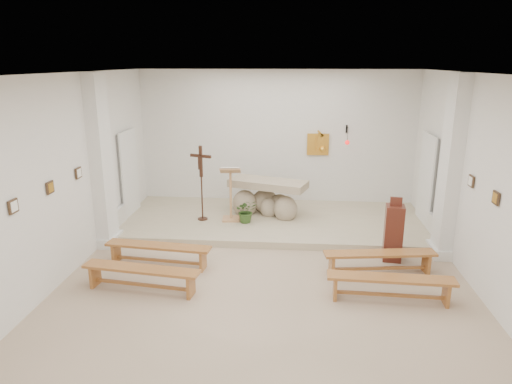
# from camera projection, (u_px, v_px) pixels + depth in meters

# --- Properties ---
(ground) EXTENTS (7.00, 10.00, 0.00)m
(ground) POSITION_uv_depth(u_px,v_px,m) (263.00, 298.00, 7.36)
(ground) COLOR tan
(ground) RESTS_ON ground
(wall_left) EXTENTS (0.02, 10.00, 3.50)m
(wall_left) POSITION_uv_depth(u_px,v_px,m) (42.00, 189.00, 7.16)
(wall_left) COLOR silver
(wall_left) RESTS_ON ground
(wall_right) EXTENTS (0.02, 10.00, 3.50)m
(wall_right) POSITION_uv_depth(u_px,v_px,m) (503.00, 200.00, 6.60)
(wall_right) COLOR silver
(wall_right) RESTS_ON ground
(wall_back) EXTENTS (7.00, 0.02, 3.50)m
(wall_back) POSITION_uv_depth(u_px,v_px,m) (277.00, 140.00, 11.66)
(wall_back) COLOR silver
(wall_back) RESTS_ON ground
(ceiling) EXTENTS (7.00, 10.00, 0.02)m
(ceiling) POSITION_uv_depth(u_px,v_px,m) (264.00, 75.00, 6.40)
(ceiling) COLOR silver
(ceiling) RESTS_ON wall_back
(sanctuary_platform) EXTENTS (6.98, 3.00, 0.15)m
(sanctuary_platform) POSITION_uv_depth(u_px,v_px,m) (273.00, 221.00, 10.69)
(sanctuary_platform) COLOR #BFAF93
(sanctuary_platform) RESTS_ON ground
(pilaster_left) EXTENTS (0.26, 0.55, 3.50)m
(pilaster_left) POSITION_uv_depth(u_px,v_px,m) (101.00, 162.00, 9.07)
(pilaster_left) COLOR white
(pilaster_left) RESTS_ON ground
(pilaster_right) EXTENTS (0.26, 0.55, 3.50)m
(pilaster_right) POSITION_uv_depth(u_px,v_px,m) (450.00, 169.00, 8.52)
(pilaster_right) COLOR white
(pilaster_right) RESTS_ON ground
(gold_wall_relief) EXTENTS (0.55, 0.04, 0.55)m
(gold_wall_relief) POSITION_uv_depth(u_px,v_px,m) (318.00, 144.00, 11.57)
(gold_wall_relief) COLOR gold
(gold_wall_relief) RESTS_ON wall_back
(sanctuary_lamp) EXTENTS (0.11, 0.36, 0.44)m
(sanctuary_lamp) POSITION_uv_depth(u_px,v_px,m) (347.00, 140.00, 11.23)
(sanctuary_lamp) COLOR black
(sanctuary_lamp) RESTS_ON wall_back
(station_frame_left_front) EXTENTS (0.03, 0.20, 0.20)m
(station_frame_left_front) POSITION_uv_depth(u_px,v_px,m) (13.00, 206.00, 6.40)
(station_frame_left_front) COLOR #3F2C1C
(station_frame_left_front) RESTS_ON wall_left
(station_frame_left_mid) EXTENTS (0.03, 0.20, 0.20)m
(station_frame_left_mid) POSITION_uv_depth(u_px,v_px,m) (50.00, 187.00, 7.36)
(station_frame_left_mid) COLOR #3F2C1C
(station_frame_left_mid) RESTS_ON wall_left
(station_frame_left_rear) EXTENTS (0.03, 0.20, 0.20)m
(station_frame_left_rear) POSITION_uv_depth(u_px,v_px,m) (78.00, 173.00, 8.32)
(station_frame_left_rear) COLOR #3F2C1C
(station_frame_left_rear) RESTS_ON wall_left
(station_frame_right_mid) EXTENTS (0.03, 0.20, 0.20)m
(station_frame_right_mid) POSITION_uv_depth(u_px,v_px,m) (496.00, 198.00, 6.80)
(station_frame_right_mid) COLOR #3F2C1C
(station_frame_right_mid) RESTS_ON wall_right
(station_frame_right_rear) EXTENTS (0.03, 0.20, 0.20)m
(station_frame_right_rear) POSITION_uv_depth(u_px,v_px,m) (471.00, 181.00, 7.76)
(station_frame_right_rear) COLOR #3F2C1C
(station_frame_right_rear) RESTS_ON wall_right
(radiator_left) EXTENTS (0.10, 0.85, 0.52)m
(radiator_left) POSITION_uv_depth(u_px,v_px,m) (118.00, 220.00, 10.15)
(radiator_left) COLOR silver
(radiator_left) RESTS_ON ground
(radiator_right) EXTENTS (0.10, 0.85, 0.52)m
(radiator_right) POSITION_uv_depth(u_px,v_px,m) (434.00, 230.00, 9.60)
(radiator_right) COLOR silver
(radiator_right) RESTS_ON ground
(altar) EXTENTS (1.94, 1.23, 0.93)m
(altar) POSITION_uv_depth(u_px,v_px,m) (267.00, 200.00, 10.83)
(altar) COLOR tan
(altar) RESTS_ON sanctuary_platform
(lectern) EXTENTS (0.50, 0.43, 1.29)m
(lectern) POSITION_uv_depth(u_px,v_px,m) (231.00, 193.00, 10.37)
(lectern) COLOR tan
(lectern) RESTS_ON sanctuary_platform
(crucifix_stand) EXTENTS (0.51, 0.23, 1.73)m
(crucifix_stand) POSITION_uv_depth(u_px,v_px,m) (201.00, 178.00, 10.30)
(crucifix_stand) COLOR #381A11
(crucifix_stand) RESTS_ON sanctuary_platform
(potted_plant) EXTENTS (0.58, 0.54, 0.54)m
(potted_plant) POSITION_uv_depth(u_px,v_px,m) (246.00, 211.00, 10.32)
(potted_plant) COLOR #315220
(potted_plant) RESTS_ON sanctuary_platform
(donation_pedestal) EXTENTS (0.37, 0.37, 1.26)m
(donation_pedestal) POSITION_uv_depth(u_px,v_px,m) (393.00, 233.00, 8.64)
(donation_pedestal) COLOR #532117
(donation_pedestal) RESTS_ON ground
(bench_left_front) EXTENTS (2.01, 0.53, 0.42)m
(bench_left_front) POSITION_uv_depth(u_px,v_px,m) (158.00, 250.00, 8.44)
(bench_left_front) COLOR #A76730
(bench_left_front) RESTS_ON ground
(bench_right_front) EXTENTS (2.01, 0.58, 0.42)m
(bench_right_front) POSITION_uv_depth(u_px,v_px,m) (380.00, 258.00, 8.12)
(bench_right_front) COLOR #A76730
(bench_right_front) RESTS_ON ground
(bench_left_second) EXTENTS (2.01, 0.58, 0.42)m
(bench_left_second) POSITION_uv_depth(u_px,v_px,m) (141.00, 273.00, 7.52)
(bench_left_second) COLOR #A76730
(bench_left_second) RESTS_ON ground
(bench_right_second) EXTENTS (2.00, 0.39, 0.42)m
(bench_right_second) POSITION_uv_depth(u_px,v_px,m) (391.00, 283.00, 7.19)
(bench_right_second) COLOR #A76730
(bench_right_second) RESTS_ON ground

